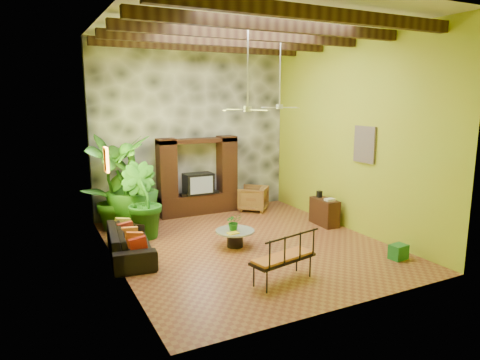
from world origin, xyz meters
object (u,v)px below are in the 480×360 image
green_bin (398,252)px  iron_bench (285,255)px  coffee_table (235,236)px  sofa (130,242)px  tall_plant_a (110,183)px  entertainment_center (198,182)px  side_console (324,212)px  ceiling_fan_front (248,99)px  ceiling_fan_back (280,99)px  wicker_armchair (253,198)px  tall_plant_c (131,182)px  tall_plant_b (141,201)px

green_bin → iron_bench: bearing=178.7°
coffee_table → green_bin: (2.81, -2.30, -0.10)m
sofa → tall_plant_a: size_ratio=0.88×
entertainment_center → coffee_table: 3.24m
tall_plant_a → iron_bench: (2.28, -4.84, -0.71)m
green_bin → side_console: bearing=86.7°
ceiling_fan_front → coffee_table: 3.17m
ceiling_fan_back → sofa: (-4.25, -0.75, -3.08)m
tall_plant_a → side_console: bearing=-21.9°
wicker_armchair → tall_plant_c: size_ratio=0.34×
sofa → tall_plant_a: tall_plant_a is taller
coffee_table → iron_bench: bearing=-91.3°
coffee_table → side_console: size_ratio=1.01×
tall_plant_c → ceiling_fan_back: bearing=-20.5°
entertainment_center → sofa: (-2.65, -2.69, -0.64)m
entertainment_center → ceiling_fan_front: 4.30m
sofa → tall_plant_c: size_ratio=0.90×
ceiling_fan_front → tall_plant_b: size_ratio=0.99×
entertainment_center → iron_bench: size_ratio=1.71×
wicker_armchair → iron_bench: (-2.01, -4.95, 0.17)m
ceiling_fan_back → tall_plant_c: 4.50m
iron_bench → green_bin: 2.89m
side_console → tall_plant_c: bearing=158.9°
green_bin → wicker_armchair: bearing=99.6°
tall_plant_a → iron_bench: tall_plant_a is taller
wicker_armchair → tall_plant_b: (-3.72, -1.06, 0.56)m
side_console → sofa: bearing=-176.9°
ceiling_fan_front → sofa: 4.03m
coffee_table → green_bin: size_ratio=2.47×
ceiling_fan_back → sofa: ceiling_fan_back is taller
ceiling_fan_back → sofa: bearing=-170.0°
tall_plant_c → coffee_table: 3.29m
tall_plant_a → green_bin: bearing=-43.7°
tall_plant_c → iron_bench: (1.73, -4.82, -0.69)m
sofa → coffee_table: size_ratio=2.45×
ceiling_fan_back → coffee_table: (-1.92, -1.21, -3.15)m
coffee_table → green_bin: 3.63m
coffee_table → sofa: bearing=168.8°
coffee_table → iron_bench: iron_bench is taller
iron_bench → side_console: iron_bench is taller
tall_plant_a → sofa: bearing=-90.0°
ceiling_fan_front → wicker_armchair: size_ratio=2.23×
ceiling_fan_front → iron_bench: bearing=-95.2°
ceiling_fan_front → tall_plant_a: (-2.45, 3.00, -2.14)m
wicker_armchair → tall_plant_a: tall_plant_a is taller
ceiling_fan_back → side_console: ceiling_fan_back is taller
tall_plant_a → iron_bench: bearing=-64.8°
tall_plant_a → side_console: tall_plant_a is taller
tall_plant_c → green_bin: tall_plant_c is taller
coffee_table → ceiling_fan_back: bearing=32.3°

